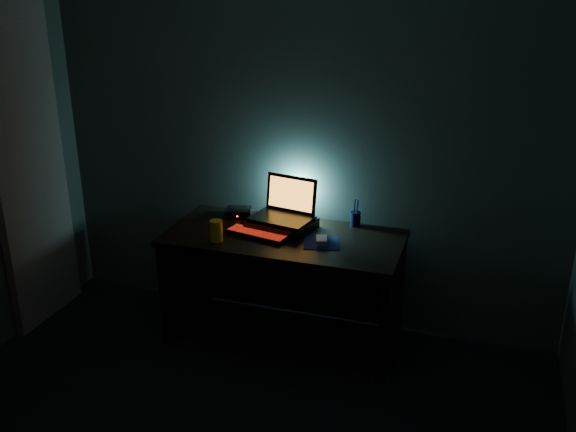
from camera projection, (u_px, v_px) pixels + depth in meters
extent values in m
cube|color=#414A44|center=(302.00, 144.00, 4.21)|extent=(3.50, 0.00, 2.50)
cube|color=black|center=(284.00, 238.00, 4.06)|extent=(1.50, 0.70, 0.04)
cube|color=black|center=(186.00, 276.00, 4.40)|extent=(0.06, 0.64, 0.71)
cube|color=black|center=(392.00, 307.00, 3.99)|extent=(0.06, 0.64, 0.71)
cube|color=black|center=(298.00, 270.00, 4.49)|extent=(1.38, 0.02, 0.65)
cube|color=#BBB496|center=(28.00, 160.00, 4.22)|extent=(0.06, 0.65, 2.30)
cube|color=black|center=(282.00, 224.00, 4.16)|extent=(0.45, 0.37, 0.06)
cube|color=black|center=(282.00, 218.00, 4.14)|extent=(0.42, 0.33, 0.02)
cube|color=black|center=(291.00, 194.00, 4.20)|extent=(0.36, 0.11, 0.24)
cube|color=orange|center=(291.00, 194.00, 4.20)|extent=(0.32, 0.09, 0.20)
cube|color=black|center=(257.00, 234.00, 4.04)|extent=(0.43, 0.22, 0.02)
cube|color=red|center=(257.00, 232.00, 4.04)|extent=(0.41, 0.19, 0.00)
cube|color=navy|center=(322.00, 243.00, 3.94)|extent=(0.26, 0.25, 0.00)
cube|color=gray|center=(322.00, 240.00, 3.93)|extent=(0.09, 0.12, 0.03)
cylinder|color=black|center=(355.00, 219.00, 4.19)|extent=(0.08, 0.08, 0.10)
cylinder|color=#FFB90D|center=(216.00, 231.00, 3.95)|extent=(0.10, 0.10, 0.13)
cube|color=black|center=(239.00, 213.00, 4.35)|extent=(0.20, 0.17, 0.06)
sphere|color=#FF0C07|center=(237.00, 216.00, 4.29)|extent=(0.01, 0.01, 0.01)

